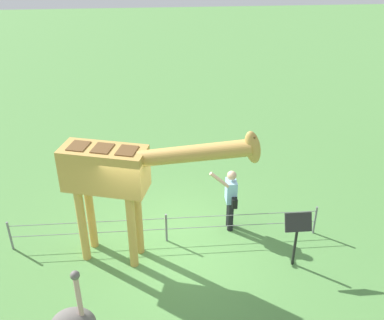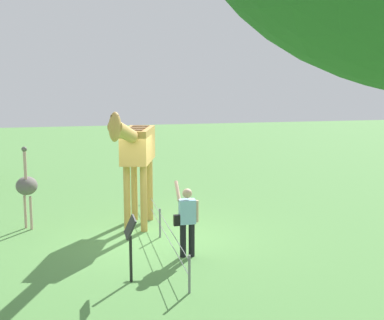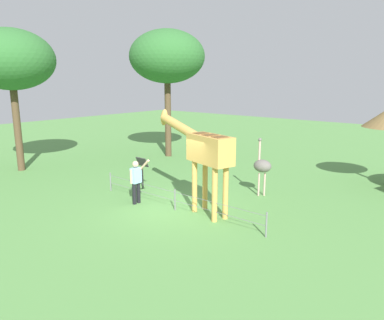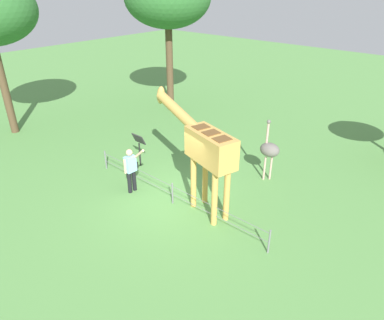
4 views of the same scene
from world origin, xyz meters
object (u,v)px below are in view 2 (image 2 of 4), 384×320
ostrich (27,186)px  giraffe (136,150)px  visitor (187,218)px  info_sign (130,236)px

ostrich → giraffe: bearing=77.2°
visitor → info_sign: visitor is taller
visitor → ostrich: bearing=-129.3°
visitor → info_sign: size_ratio=1.27×
ostrich → info_sign: (4.21, 2.31, -0.23)m
ostrich → info_sign: 4.80m
info_sign → visitor: bearing=130.3°
visitor → info_sign: (1.18, -1.39, 0.05)m
giraffe → visitor: size_ratio=2.34×
giraffe → info_sign: (3.56, -0.53, -1.19)m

